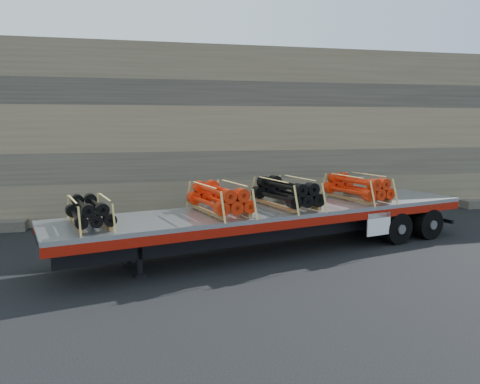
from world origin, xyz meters
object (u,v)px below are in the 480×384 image
Objects in this scene: bundle_midfront at (220,199)px; bundle_midrear at (286,193)px; bundle_rear at (357,188)px; trailer at (273,229)px; bundle_front at (90,212)px.

bundle_midrear reaches higher than bundle_midfront.
bundle_rear is (4.97, 1.19, -0.00)m from bundle_midfront.
trailer is 3.47m from bundle_rear.
trailer is 7.04× the size of bundle_front.
bundle_front is 0.83× the size of bundle_midfront.
bundle_midrear is (5.74, 1.38, 0.08)m from bundle_front.
bundle_midfront is (-1.77, -0.42, 1.08)m from trailer.
bundle_midfront is at bearing 180.00° from bundle_midrear.
bundle_midfront is 0.97× the size of bundle_midrear.
bundle_midfront reaches higher than bundle_front.
trailer is at bearing -180.00° from bundle_midrear.
bundle_rear is at bearing 0.00° from trailer.
bundle_midrear is 2.84m from bundle_rear.
bundle_midfront is 2.28m from bundle_midrear.
bundle_midrear reaches higher than bundle_front.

